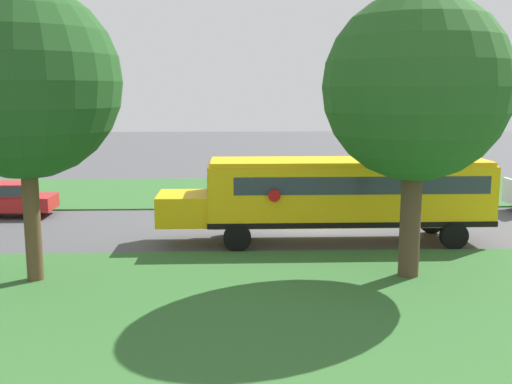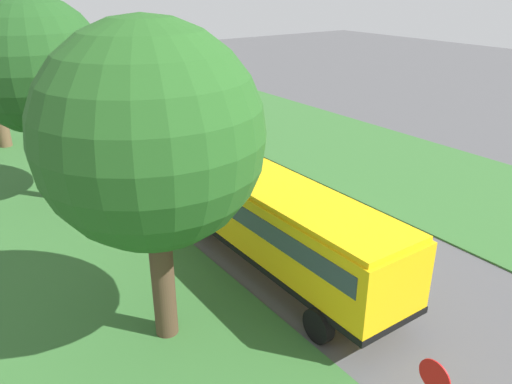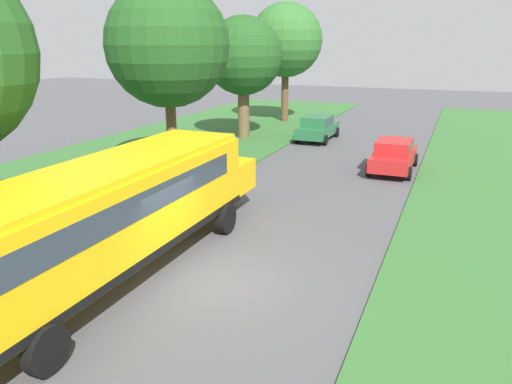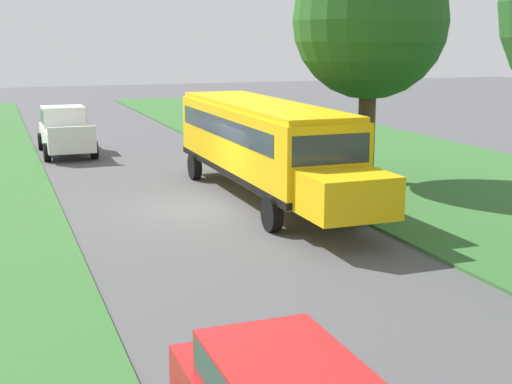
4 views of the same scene
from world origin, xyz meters
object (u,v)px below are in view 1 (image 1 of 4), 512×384
(car_red_nearest, at_px, (6,198))
(oak_tree_beside_bus, at_px, (418,87))
(school_bus, at_px, (340,192))
(oak_tree_roadside_mid, at_px, (26,78))

(car_red_nearest, bearing_deg, oak_tree_beside_bus, -121.98)
(school_bus, distance_m, oak_tree_roadside_mid, 11.66)
(school_bus, bearing_deg, oak_tree_beside_bus, -163.66)
(school_bus, xyz_separation_m, car_red_nearest, (5.25, 14.43, -1.05))
(oak_tree_roadside_mid, bearing_deg, oak_tree_beside_bus, -90.35)
(car_red_nearest, height_order, oak_tree_beside_bus, oak_tree_beside_bus)
(school_bus, distance_m, oak_tree_beside_bus, 6.16)
(oak_tree_beside_bus, distance_m, oak_tree_roadside_mid, 11.27)
(oak_tree_roadside_mid, bearing_deg, school_bus, -65.42)
(school_bus, relative_size, oak_tree_roadside_mid, 1.42)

